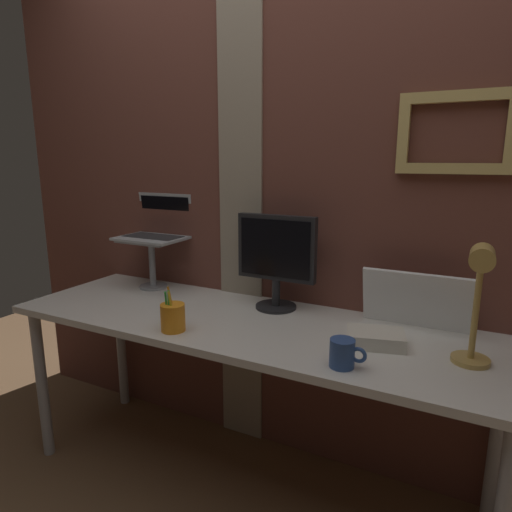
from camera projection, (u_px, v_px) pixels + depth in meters
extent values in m
plane|color=brown|center=(247.00, 495.00, 1.89)|extent=(6.00, 6.00, 0.00)
cube|color=brown|center=(292.00, 192.00, 2.01)|extent=(3.25, 0.12, 2.53)
cube|color=gray|center=(241.00, 191.00, 2.05)|extent=(0.22, 0.01, 2.53)
cube|color=tan|center=(459.00, 96.00, 1.56)|extent=(0.40, 0.03, 0.04)
cube|color=tan|center=(452.00, 169.00, 1.62)|extent=(0.40, 0.03, 0.04)
cube|color=tan|center=(404.00, 134.00, 1.67)|extent=(0.04, 0.03, 0.21)
cube|color=silver|center=(245.00, 324.00, 1.81)|extent=(2.03, 0.64, 0.03)
cylinder|color=#B2B2B7|center=(42.00, 384.00, 2.09)|extent=(0.05, 0.05, 0.73)
cylinder|color=#B2B2B7|center=(121.00, 344.00, 2.54)|extent=(0.05, 0.05, 0.73)
cylinder|color=#B2B2B7|center=(496.00, 437.00, 1.69)|extent=(0.05, 0.05, 0.73)
cylinder|color=black|center=(276.00, 306.00, 1.95)|extent=(0.18, 0.18, 0.01)
cylinder|color=black|center=(276.00, 292.00, 1.94)|extent=(0.04, 0.04, 0.12)
cube|color=black|center=(277.00, 248.00, 1.90)|extent=(0.36, 0.04, 0.28)
cube|color=black|center=(275.00, 248.00, 1.88)|extent=(0.32, 0.00, 0.25)
cylinder|color=gray|center=(153.00, 286.00, 2.26)|extent=(0.14, 0.14, 0.01)
cylinder|color=gray|center=(152.00, 264.00, 2.23)|extent=(0.03, 0.03, 0.23)
cube|color=gray|center=(151.00, 240.00, 2.21)|extent=(0.28, 0.22, 0.01)
cube|color=#ADB2B7|center=(151.00, 238.00, 2.21)|extent=(0.33, 0.23, 0.01)
cube|color=#2D2D30|center=(153.00, 236.00, 2.22)|extent=(0.29, 0.14, 0.00)
cube|color=#ADB2B7|center=(166.00, 213.00, 2.30)|extent=(0.33, 0.03, 0.21)
cube|color=black|center=(166.00, 214.00, 2.29)|extent=(0.30, 0.02, 0.18)
cube|color=white|center=(415.00, 300.00, 1.70)|extent=(0.40, 0.08, 0.23)
cylinder|color=tan|center=(470.00, 360.00, 1.43)|extent=(0.12, 0.12, 0.02)
cylinder|color=tan|center=(477.00, 303.00, 1.39)|extent=(0.02, 0.02, 0.37)
cylinder|color=tan|center=(482.00, 257.00, 1.28)|extent=(0.07, 0.11, 0.07)
cylinder|color=orange|center=(173.00, 317.00, 1.69)|extent=(0.09, 0.09, 0.11)
cylinder|color=orange|center=(172.00, 307.00, 1.69)|extent=(0.03, 0.03, 0.16)
cylinder|color=green|center=(167.00, 310.00, 1.68)|extent=(0.02, 0.03, 0.15)
cylinder|color=green|center=(169.00, 310.00, 1.67)|extent=(0.01, 0.01, 0.15)
cylinder|color=yellow|center=(172.00, 311.00, 1.66)|extent=(0.03, 0.02, 0.15)
cylinder|color=#2D4C8C|center=(342.00, 353.00, 1.39)|extent=(0.08, 0.08, 0.09)
torus|color=#2D4C8C|center=(358.00, 355.00, 1.37)|extent=(0.05, 0.01, 0.05)
cube|color=silver|center=(375.00, 338.00, 1.56)|extent=(0.23, 0.19, 0.05)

